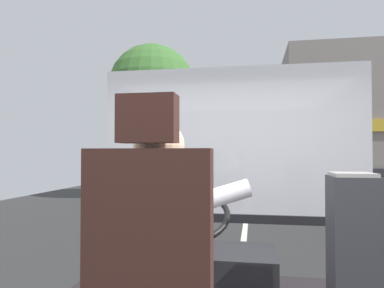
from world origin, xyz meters
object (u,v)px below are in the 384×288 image
Objects in this scene: fare_box at (353,264)px; parked_car_silver at (340,177)px; steering_console at (202,273)px; parked_car_red at (381,186)px; bus_driver at (162,235)px.

parked_car_silver is at bearing 77.46° from fare_box.
parked_car_red is (4.50, 9.92, -0.19)m from steering_console.
bus_driver is 0.77× the size of fare_box.
bus_driver is 0.71× the size of steering_console.
parked_car_red is at bearing 67.90° from bus_driver.
parked_car_red is (4.50, 11.08, -0.74)m from bus_driver.
steering_console is 0.28× the size of parked_car_red.
parked_car_red is at bearing -87.84° from parked_car_silver.
parked_car_silver is at bearing 73.63° from steering_console.
bus_driver reaches higher than parked_car_silver.
steering_console is 1.11m from fare_box.
bus_driver is at bearing -90.00° from steering_console.
steering_console is at bearing 90.00° from bus_driver.
bus_driver is at bearing -146.01° from fare_box.
bus_driver is 1.15m from fare_box.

